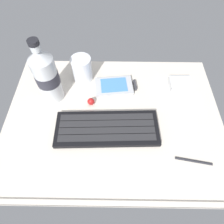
# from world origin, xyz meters

# --- Properties ---
(ground_plane) EXTENTS (0.64, 0.48, 0.03)m
(ground_plane) POSITION_xyz_m (0.00, -0.00, -0.01)
(ground_plane) COLOR beige
(keyboard) EXTENTS (0.29, 0.12, 0.02)m
(keyboard) POSITION_xyz_m (-0.02, -0.04, 0.01)
(keyboard) COLOR black
(keyboard) RESTS_ON ground_plane
(handheld_device) EXTENTS (0.13, 0.09, 0.02)m
(handheld_device) POSITION_xyz_m (0.01, 0.12, 0.01)
(handheld_device) COLOR #B7BABF
(handheld_device) RESTS_ON ground_plane
(juice_cup) EXTENTS (0.06, 0.06, 0.09)m
(juice_cup) POSITION_xyz_m (-0.10, 0.16, 0.04)
(juice_cup) COLOR silver
(juice_cup) RESTS_ON ground_plane
(water_bottle) EXTENTS (0.07, 0.07, 0.21)m
(water_bottle) POSITION_xyz_m (-0.19, 0.08, 0.09)
(water_bottle) COLOR silver
(water_bottle) RESTS_ON ground_plane
(charger_block) EXTENTS (0.07, 0.06, 0.02)m
(charger_block) POSITION_xyz_m (0.22, 0.12, 0.01)
(charger_block) COLOR silver
(charger_block) RESTS_ON ground_plane
(trackball_mouse) EXTENTS (0.02, 0.02, 0.02)m
(trackball_mouse) POSITION_xyz_m (-0.07, 0.05, 0.01)
(trackball_mouse) COLOR red
(trackball_mouse) RESTS_ON ground_plane
(stylus_pen) EXTENTS (0.09, 0.02, 0.01)m
(stylus_pen) POSITION_xyz_m (0.21, -0.13, 0.00)
(stylus_pen) COLOR #26262B
(stylus_pen) RESTS_ON ground_plane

